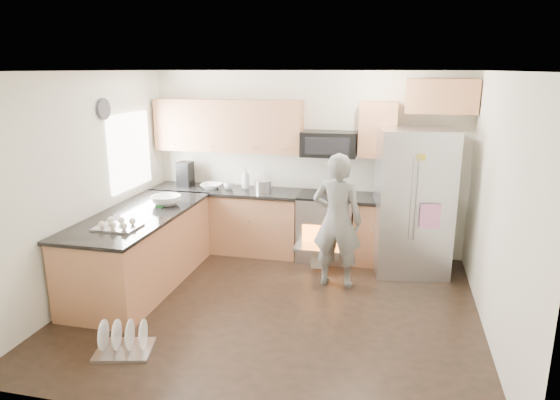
% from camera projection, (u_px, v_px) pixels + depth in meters
% --- Properties ---
extents(ground, '(4.50, 4.50, 0.00)m').
position_uv_depth(ground, '(273.00, 307.00, 5.66)').
color(ground, black).
rests_on(ground, ground).
extents(room_shell, '(4.54, 4.04, 2.62)m').
position_uv_depth(room_shell, '(270.00, 162.00, 5.25)').
color(room_shell, white).
rests_on(room_shell, ground).
extents(back_cabinet_run, '(4.45, 0.64, 2.50)m').
position_uv_depth(back_cabinet_run, '(263.00, 187.00, 7.18)').
color(back_cabinet_run, '#BD764B').
rests_on(back_cabinet_run, ground).
extents(peninsula, '(0.96, 2.36, 1.04)m').
position_uv_depth(peninsula, '(141.00, 249.00, 6.16)').
color(peninsula, '#BD764B').
rests_on(peninsula, ground).
extents(stove_range, '(0.76, 0.97, 1.79)m').
position_uv_depth(stove_range, '(326.00, 212.00, 7.00)').
color(stove_range, '#B7B7BC').
rests_on(stove_range, ground).
extents(refrigerator, '(1.04, 0.87, 1.90)m').
position_uv_depth(refrigerator, '(413.00, 202.00, 6.45)').
color(refrigerator, '#B7B7BC').
rests_on(refrigerator, ground).
extents(person, '(0.64, 0.44, 1.67)m').
position_uv_depth(person, '(337.00, 221.00, 6.05)').
color(person, gray).
rests_on(person, ground).
extents(dish_rack, '(0.61, 0.53, 0.32)m').
position_uv_depth(dish_rack, '(124.00, 343.00, 4.75)').
color(dish_rack, '#B7B7BC').
rests_on(dish_rack, ground).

